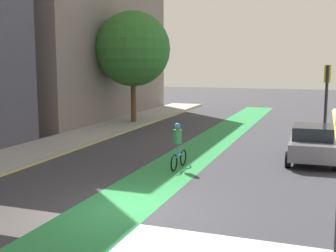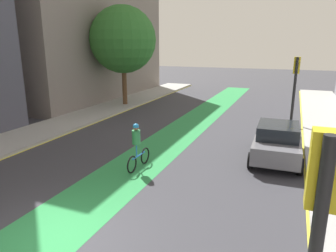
{
  "view_description": "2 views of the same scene",
  "coord_description": "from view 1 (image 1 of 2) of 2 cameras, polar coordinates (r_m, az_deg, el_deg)",
  "views": [
    {
      "loc": [
        5.2,
        -11.18,
        4.22
      ],
      "look_at": [
        -1.15,
        6.59,
        1.45
      ],
      "focal_mm": 46.8,
      "sensor_mm": 36.0,
      "label": 1
    },
    {
      "loc": [
        5.2,
        -5.08,
        4.75
      ],
      "look_at": [
        0.63,
        6.23,
        1.51
      ],
      "focal_mm": 32.95,
      "sensor_mm": 36.0,
      "label": 2
    }
  ],
  "objects": [
    {
      "name": "crosswalk_band",
      "position": [
        11.36,
        -9.42,
        -13.54
      ],
      "size": [
        12.0,
        1.8,
        0.01
      ],
      "primitive_type": "cube",
      "color": "silver",
      "rests_on": "ground_plane"
    },
    {
      "name": "street_tree_near",
      "position": [
        29.92,
        -4.6,
        9.97
      ],
      "size": [
        5.05,
        5.05,
        7.46
      ],
      "color": "brown",
      "rests_on": "sidewalk_left"
    },
    {
      "name": "car_grey_right_far",
      "position": [
        19.63,
        18.28,
        -2.11
      ],
      "size": [
        2.1,
        4.24,
        1.57
      ],
      "color": "slate",
      "rests_on": "ground_plane"
    },
    {
      "name": "ground_plane",
      "position": [
        13.03,
        -5.08,
        -10.57
      ],
      "size": [
        120.0,
        120.0,
        0.0
      ],
      "primitive_type": "plane",
      "color": "#38383D"
    },
    {
      "name": "cyclist_in_lane",
      "position": [
        17.31,
        1.32,
        -2.47
      ],
      "size": [
        0.32,
        1.73,
        1.86
      ],
      "color": "black",
      "rests_on": "ground_plane"
    },
    {
      "name": "bike_lane_paint",
      "position": [
        13.19,
        -6.6,
        -10.34
      ],
      "size": [
        2.4,
        60.0,
        0.01
      ],
      "primitive_type": "cube",
      "color": "#2D8C47",
      "rests_on": "ground_plane"
    },
    {
      "name": "traffic_signal_far_right",
      "position": [
        25.56,
        19.97,
        4.78
      ],
      "size": [
        0.35,
        0.52,
        4.05
      ],
      "color": "black",
      "rests_on": "ground_plane"
    }
  ]
}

